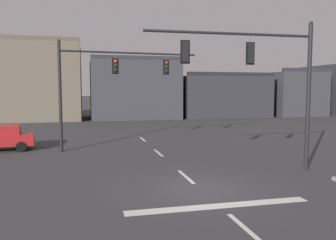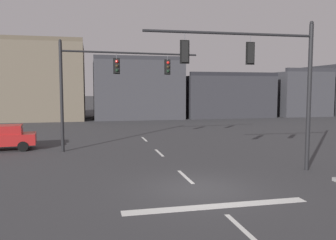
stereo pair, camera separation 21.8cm
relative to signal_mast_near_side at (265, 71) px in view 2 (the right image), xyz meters
name	(u,v)px [view 2 (the right image)]	position (x,y,z in m)	size (l,w,h in m)	color
ground_plane	(199,189)	(-3.78, -2.06, -4.75)	(400.00, 400.00, 0.00)	#353538
stop_bar_paint	(217,206)	(-3.78, -4.06, -4.75)	(6.40, 0.50, 0.01)	silver
lane_centreline	(185,177)	(-3.78, -0.06, -4.75)	(0.16, 26.40, 0.01)	silver
signal_mast_near_side	(265,71)	(0.00, 0.00, 0.00)	(8.06, 0.45, 7.08)	black
signal_mast_far_side	(105,77)	(-6.93, 7.95, -0.05)	(9.03, 0.94, 6.95)	black
car_lot_nearside	(0,137)	(-13.54, 8.99, -3.89)	(4.59, 2.28, 1.61)	#A81E1E
building_row	(192,89)	(6.40, 33.10, -0.86)	(57.52, 12.16, 10.05)	#665B4C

